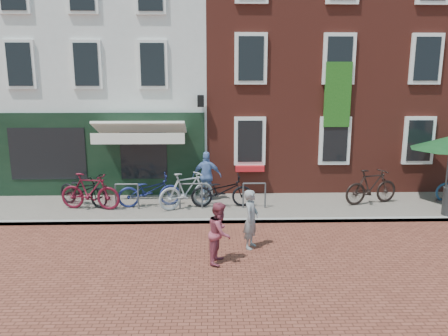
{
  "coord_description": "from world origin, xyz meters",
  "views": [
    {
      "loc": [
        -0.83,
        -11.57,
        3.99
      ],
      "look_at": [
        -0.48,
        0.31,
        1.58
      ],
      "focal_mm": 33.62,
      "sensor_mm": 36.0,
      "label": 1
    }
  ],
  "objects_px": {
    "bicycle_1": "(90,191)",
    "bicycle_0": "(83,190)",
    "bicycle_5": "(371,187)",
    "bicycle_3": "(187,190)",
    "bicycle_4": "(222,191)",
    "woman": "(251,219)",
    "bicycle_2": "(149,190)",
    "boy": "(220,233)",
    "cafe_person": "(207,176)"
  },
  "relations": [
    {
      "from": "bicycle_1",
      "to": "bicycle_0",
      "type": "bearing_deg",
      "value": 48.57
    },
    {
      "from": "bicycle_5",
      "to": "bicycle_3",
      "type": "bearing_deg",
      "value": 76.93
    },
    {
      "from": "bicycle_3",
      "to": "bicycle_4",
      "type": "distance_m",
      "value": 1.12
    },
    {
      "from": "woman",
      "to": "bicycle_4",
      "type": "bearing_deg",
      "value": 33.87
    },
    {
      "from": "bicycle_0",
      "to": "bicycle_5",
      "type": "distance_m",
      "value": 9.35
    },
    {
      "from": "bicycle_2",
      "to": "bicycle_5",
      "type": "distance_m",
      "value": 7.22
    },
    {
      "from": "bicycle_0",
      "to": "bicycle_2",
      "type": "relative_size",
      "value": 1.0
    },
    {
      "from": "boy",
      "to": "bicycle_1",
      "type": "height_order",
      "value": "boy"
    },
    {
      "from": "boy",
      "to": "woman",
      "type": "bearing_deg",
      "value": -29.36
    },
    {
      "from": "cafe_person",
      "to": "bicycle_4",
      "type": "relative_size",
      "value": 0.84
    },
    {
      "from": "bicycle_1",
      "to": "bicycle_4",
      "type": "distance_m",
      "value": 4.13
    },
    {
      "from": "woman",
      "to": "bicycle_2",
      "type": "distance_m",
      "value": 4.46
    },
    {
      "from": "woman",
      "to": "boy",
      "type": "relative_size",
      "value": 1.05
    },
    {
      "from": "woman",
      "to": "bicycle_5",
      "type": "height_order",
      "value": "woman"
    },
    {
      "from": "cafe_person",
      "to": "bicycle_5",
      "type": "distance_m",
      "value": 5.41
    },
    {
      "from": "boy",
      "to": "bicycle_3",
      "type": "bearing_deg",
      "value": 27.59
    },
    {
      "from": "woman",
      "to": "bicycle_3",
      "type": "bearing_deg",
      "value": 52.17
    },
    {
      "from": "boy",
      "to": "cafe_person",
      "type": "distance_m",
      "value": 4.83
    },
    {
      "from": "cafe_person",
      "to": "bicycle_2",
      "type": "height_order",
      "value": "cafe_person"
    },
    {
      "from": "woman",
      "to": "boy",
      "type": "distance_m",
      "value": 1.14
    },
    {
      "from": "woman",
      "to": "bicycle_3",
      "type": "height_order",
      "value": "woman"
    },
    {
      "from": "woman",
      "to": "bicycle_3",
      "type": "xyz_separation_m",
      "value": [
        -1.75,
        3.09,
        -0.06
      ]
    },
    {
      "from": "bicycle_3",
      "to": "bicycle_5",
      "type": "bearing_deg",
      "value": -117.74
    },
    {
      "from": "boy",
      "to": "bicycle_0",
      "type": "xyz_separation_m",
      "value": [
        -4.32,
        4.27,
        -0.08
      ]
    },
    {
      "from": "cafe_person",
      "to": "bicycle_1",
      "type": "relative_size",
      "value": 0.87
    },
    {
      "from": "bicycle_1",
      "to": "bicycle_3",
      "type": "distance_m",
      "value": 3.01
    },
    {
      "from": "cafe_person",
      "to": "bicycle_3",
      "type": "bearing_deg",
      "value": 58.77
    },
    {
      "from": "woman",
      "to": "bicycle_5",
      "type": "xyz_separation_m",
      "value": [
        4.25,
        3.39,
        -0.06
      ]
    },
    {
      "from": "cafe_person",
      "to": "bicycle_2",
      "type": "xyz_separation_m",
      "value": [
        -1.84,
        -0.65,
        -0.31
      ]
    },
    {
      "from": "cafe_person",
      "to": "bicycle_5",
      "type": "height_order",
      "value": "cafe_person"
    },
    {
      "from": "boy",
      "to": "bicycle_1",
      "type": "distance_m",
      "value": 5.55
    },
    {
      "from": "bicycle_4",
      "to": "bicycle_5",
      "type": "height_order",
      "value": "bicycle_5"
    },
    {
      "from": "bicycle_0",
      "to": "bicycle_2",
      "type": "distance_m",
      "value": 2.14
    },
    {
      "from": "cafe_person",
      "to": "bicycle_4",
      "type": "xyz_separation_m",
      "value": [
        0.49,
        -0.78,
        -0.31
      ]
    },
    {
      "from": "bicycle_1",
      "to": "bicycle_3",
      "type": "height_order",
      "value": "same"
    },
    {
      "from": "woman",
      "to": "cafe_person",
      "type": "relative_size",
      "value": 0.88
    },
    {
      "from": "boy",
      "to": "bicycle_3",
      "type": "relative_size",
      "value": 0.73
    },
    {
      "from": "boy",
      "to": "bicycle_2",
      "type": "xyz_separation_m",
      "value": [
        -2.18,
        4.16,
        -0.08
      ]
    },
    {
      "from": "bicycle_1",
      "to": "bicycle_4",
      "type": "relative_size",
      "value": 0.97
    },
    {
      "from": "cafe_person",
      "to": "bicycle_5",
      "type": "xyz_separation_m",
      "value": [
        5.37,
        -0.6,
        -0.25
      ]
    },
    {
      "from": "bicycle_1",
      "to": "bicycle_4",
      "type": "bearing_deg",
      "value": -78.44
    },
    {
      "from": "bicycle_0",
      "to": "bicycle_1",
      "type": "bearing_deg",
      "value": -112.97
    },
    {
      "from": "cafe_person",
      "to": "boy",
      "type": "bearing_deg",
      "value": 98.2
    },
    {
      "from": "cafe_person",
      "to": "bicycle_3",
      "type": "relative_size",
      "value": 0.87
    },
    {
      "from": "bicycle_2",
      "to": "bicycle_5",
      "type": "relative_size",
      "value": 1.03
    },
    {
      "from": "bicycle_2",
      "to": "boy",
      "type": "bearing_deg",
      "value": -163.96
    },
    {
      "from": "bicycle_0",
      "to": "boy",
      "type": "bearing_deg",
      "value": -107.04
    },
    {
      "from": "woman",
      "to": "boy",
      "type": "bearing_deg",
      "value": 159.62
    },
    {
      "from": "boy",
      "to": "bicycle_1",
      "type": "xyz_separation_m",
      "value": [
        -3.98,
        3.86,
        -0.02
      ]
    },
    {
      "from": "bicycle_2",
      "to": "bicycle_4",
      "type": "bearing_deg",
      "value": -104.84
    }
  ]
}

